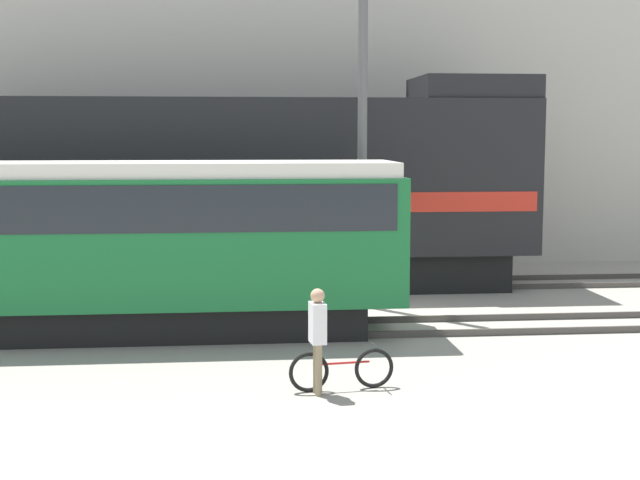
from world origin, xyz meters
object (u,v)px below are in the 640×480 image
object	(u,v)px
streetcar	(79,238)
bicycle	(342,370)
person	(318,330)
freight_locomotive	(209,191)
utility_pole_left	(362,127)

from	to	relation	value
streetcar	bicycle	world-z (taller)	streetcar
bicycle	person	distance (m)	0.83
bicycle	streetcar	bearing A→B (deg)	138.08
freight_locomotive	utility_pole_left	distance (m)	4.81
streetcar	person	size ratio (longest dim) A/B	7.66
freight_locomotive	person	world-z (taller)	freight_locomotive
person	utility_pole_left	distance (m)	8.03
utility_pole_left	freight_locomotive	bearing A→B (deg)	144.00
freight_locomotive	utility_pole_left	size ratio (longest dim) A/B	2.02
bicycle	utility_pole_left	distance (m)	8.08
streetcar	bicycle	xyz separation A→B (m)	(4.78, -4.29, -1.69)
freight_locomotive	streetcar	world-z (taller)	freight_locomotive
streetcar	utility_pole_left	xyz separation A→B (m)	(6.09, 2.66, 2.24)
utility_pole_left	bicycle	bearing A→B (deg)	-100.74
bicycle	freight_locomotive	bearing A→B (deg)	103.69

